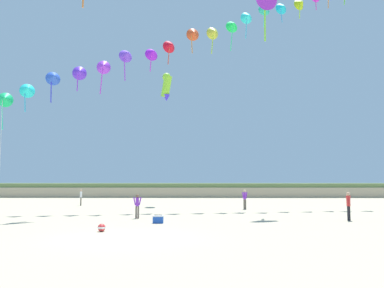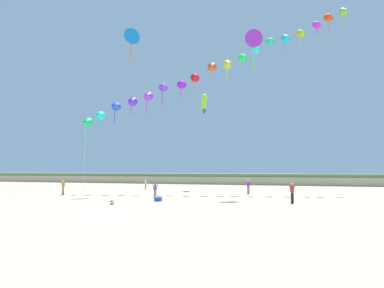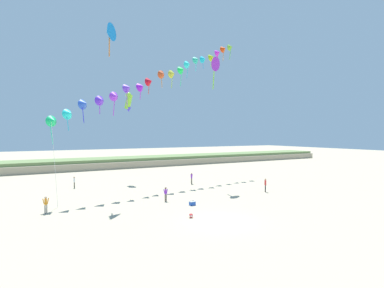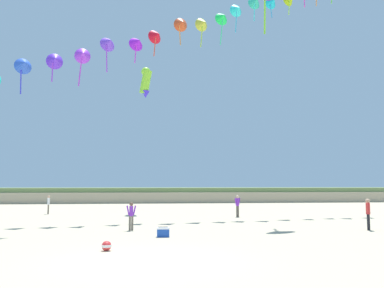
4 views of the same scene
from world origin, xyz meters
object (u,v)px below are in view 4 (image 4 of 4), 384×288
Objects in this scene: person_mid_center at (237,204)px; beach_ball at (107,246)px; person_far_right at (368,212)px; large_kite_mid_trail at (146,81)px; beach_cooler at (163,232)px; person_far_left at (48,203)px; person_near_right at (131,214)px.

beach_ball is at bearing -119.44° from person_mid_center.
person_mid_center is 10.64m from person_far_right.
large_kite_mid_trail is at bearing 86.43° from beach_ball.
beach_cooler is 1.59× the size of beach_ball.
beach_cooler is at bearing -118.95° from person_mid_center.
person_far_right is (19.77, -14.10, 0.08)m from person_far_left.
beach_cooler is (8.76, -15.63, -0.67)m from person_far_left.
person_near_right is 18.24m from large_kite_mid_trail.
person_near_right is 11.11m from person_mid_center.
person_near_right is at bearing 118.93° from beach_cooler.
person_far_left reaches higher than beach_ball.
person_mid_center reaches higher than person_near_right.
person_far_right reaches higher than person_mid_center.
person_far_left is 13.59m from large_kite_mid_trail.
beach_cooler reaches higher than beach_ball.
person_far_left is 20.45m from beach_ball.
person_near_right is 12.67m from person_far_right.
person_mid_center is at bearing -17.60° from person_far_left.
person_mid_center is at bearing 46.66° from person_near_right.
beach_ball is at bearing -95.73° from person_near_right.
large_kite_mid_trail is at bearing 137.09° from person_mid_center.
person_far_right reaches higher than person_far_left.
person_mid_center is 14.47m from large_kite_mid_trail.
person_mid_center is 1.06× the size of person_far_left.
person_far_left is (-14.80, 4.70, -0.05)m from person_mid_center.
person_far_right is (4.97, -9.40, 0.03)m from person_mid_center.
person_mid_center is 4.46× the size of beach_ball.
large_kite_mid_trail reaches higher than person_near_right.
large_kite_mid_trail is (-6.96, 6.47, 10.90)m from person_mid_center.
person_near_right is at bearing -133.34° from person_mid_center.
person_far_left reaches higher than beach_cooler.
person_near_right reaches higher than beach_cooler.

